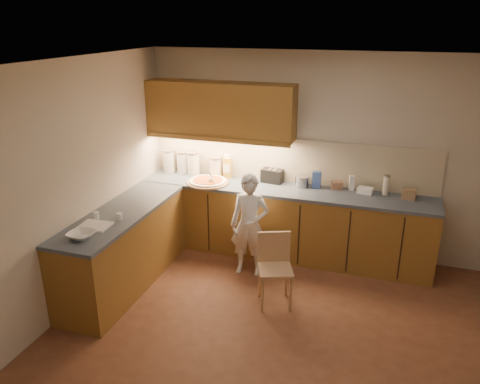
# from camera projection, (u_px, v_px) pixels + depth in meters

# --- Properties ---
(room) EXTENTS (4.54, 4.50, 2.62)m
(room) POSITION_uv_depth(u_px,v_px,m) (285.00, 175.00, 4.06)
(room) COLOR brown
(room) RESTS_ON ground
(l_counter) EXTENTS (3.77, 2.62, 0.92)m
(l_counter) POSITION_uv_depth(u_px,v_px,m) (232.00, 230.00, 5.86)
(l_counter) COLOR olive
(l_counter) RESTS_ON ground
(backsplash) EXTENTS (3.75, 0.02, 0.58)m
(backsplash) POSITION_uv_depth(u_px,v_px,m) (290.00, 160.00, 6.10)
(backsplash) COLOR beige
(backsplash) RESTS_ON l_counter
(upper_cabinets) EXTENTS (1.95, 0.36, 0.73)m
(upper_cabinets) POSITION_uv_depth(u_px,v_px,m) (220.00, 110.00, 5.99)
(upper_cabinets) COLOR olive
(upper_cabinets) RESTS_ON ground
(pizza_on_board) EXTENTS (0.55, 0.55, 0.22)m
(pizza_on_board) POSITION_uv_depth(u_px,v_px,m) (208.00, 182.00, 6.12)
(pizza_on_board) COLOR tan
(pizza_on_board) RESTS_ON l_counter
(child) EXTENTS (0.49, 0.34, 1.27)m
(child) POSITION_uv_depth(u_px,v_px,m) (250.00, 225.00, 5.58)
(child) COLOR silver
(child) RESTS_ON ground
(wooden_chair) EXTENTS (0.46, 0.46, 0.79)m
(wooden_chair) POSITION_uv_depth(u_px,v_px,m) (275.00, 263.00, 5.06)
(wooden_chair) COLOR tan
(wooden_chair) RESTS_ON ground
(mixing_bowl) EXTENTS (0.27, 0.27, 0.06)m
(mixing_bowl) POSITION_uv_depth(u_px,v_px,m) (81.00, 235.00, 4.60)
(mixing_bowl) COLOR white
(mixing_bowl) RESTS_ON l_counter
(canister_a) EXTENTS (0.16, 0.16, 0.33)m
(canister_a) POSITION_uv_depth(u_px,v_px,m) (169.00, 161.00, 6.50)
(canister_a) COLOR beige
(canister_a) RESTS_ON l_counter
(canister_b) EXTENTS (0.18, 0.18, 0.31)m
(canister_b) POSITION_uv_depth(u_px,v_px,m) (183.00, 162.00, 6.49)
(canister_b) COLOR beige
(canister_b) RESTS_ON l_counter
(canister_c) EXTENTS (0.17, 0.17, 0.32)m
(canister_c) POSITION_uv_depth(u_px,v_px,m) (194.00, 163.00, 6.40)
(canister_c) COLOR white
(canister_c) RESTS_ON l_counter
(canister_d) EXTENTS (0.17, 0.17, 0.27)m
(canister_d) POSITION_uv_depth(u_px,v_px,m) (216.00, 167.00, 6.35)
(canister_d) COLOR silver
(canister_d) RESTS_ON l_counter
(oil_jug) EXTENTS (0.12, 0.09, 0.33)m
(oil_jug) POSITION_uv_depth(u_px,v_px,m) (227.00, 167.00, 6.30)
(oil_jug) COLOR gold
(oil_jug) RESTS_ON l_counter
(toaster) EXTENTS (0.30, 0.19, 0.18)m
(toaster) POSITION_uv_depth(u_px,v_px,m) (272.00, 176.00, 6.14)
(toaster) COLOR black
(toaster) RESTS_ON l_counter
(steel_pot) EXTENTS (0.18, 0.18, 0.14)m
(steel_pot) POSITION_uv_depth(u_px,v_px,m) (302.00, 181.00, 5.99)
(steel_pot) COLOR #A2A2A6
(steel_pot) RESTS_ON l_counter
(blue_box) EXTENTS (0.11, 0.08, 0.22)m
(blue_box) POSITION_uv_depth(u_px,v_px,m) (317.00, 180.00, 5.93)
(blue_box) COLOR #304C91
(blue_box) RESTS_ON l_counter
(card_box_a) EXTENTS (0.16, 0.13, 0.10)m
(card_box_a) POSITION_uv_depth(u_px,v_px,m) (337.00, 185.00, 5.91)
(card_box_a) COLOR #A7795A
(card_box_a) RESTS_ON l_counter
(white_bottle) EXTENTS (0.08, 0.08, 0.19)m
(white_bottle) POSITION_uv_depth(u_px,v_px,m) (352.00, 183.00, 5.86)
(white_bottle) COLOR white
(white_bottle) RESTS_ON l_counter
(flat_pack) EXTENTS (0.20, 0.15, 0.07)m
(flat_pack) POSITION_uv_depth(u_px,v_px,m) (365.00, 190.00, 5.78)
(flat_pack) COLOR white
(flat_pack) RESTS_ON l_counter
(tall_jar) EXTENTS (0.08, 0.08, 0.25)m
(tall_jar) POSITION_uv_depth(u_px,v_px,m) (386.00, 185.00, 5.69)
(tall_jar) COLOR white
(tall_jar) RESTS_ON l_counter
(card_box_b) EXTENTS (0.17, 0.14, 0.12)m
(card_box_b) POSITION_uv_depth(u_px,v_px,m) (409.00, 194.00, 5.58)
(card_box_b) COLOR #9D7B54
(card_box_b) RESTS_ON l_counter
(dough_cloth) EXTENTS (0.32, 0.26, 0.02)m
(dough_cloth) POSITION_uv_depth(u_px,v_px,m) (95.00, 226.00, 4.85)
(dough_cloth) COLOR white
(dough_cloth) RESTS_ON l_counter
(spice_jar_a) EXTENTS (0.07, 0.07, 0.08)m
(spice_jar_a) POSITION_uv_depth(u_px,v_px,m) (96.00, 216.00, 5.02)
(spice_jar_a) COLOR white
(spice_jar_a) RESTS_ON l_counter
(spice_jar_b) EXTENTS (0.06, 0.06, 0.07)m
(spice_jar_b) POSITION_uv_depth(u_px,v_px,m) (119.00, 217.00, 5.01)
(spice_jar_b) COLOR white
(spice_jar_b) RESTS_ON l_counter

